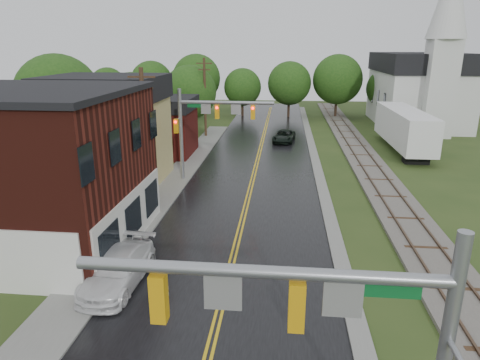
% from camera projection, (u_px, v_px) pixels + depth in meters
% --- Properties ---
extents(main_road, '(10.00, 90.00, 0.02)m').
position_uv_depth(main_road, '(255.00, 171.00, 36.75)').
color(main_road, black).
rests_on(main_road, ground).
extents(curb_right, '(0.80, 70.00, 0.12)m').
position_uv_depth(curb_right, '(315.00, 158.00, 40.97)').
color(curb_right, gray).
rests_on(curb_right, ground).
extents(sidewalk_left, '(2.40, 50.00, 0.12)m').
position_uv_depth(sidewalk_left, '(169.00, 187.00, 32.62)').
color(sidewalk_left, gray).
rests_on(sidewalk_left, ground).
extents(yellow_house, '(8.00, 7.00, 6.40)m').
position_uv_depth(yellow_house, '(110.00, 142.00, 33.08)').
color(yellow_house, tan).
rests_on(yellow_house, ground).
extents(darkred_building, '(7.00, 6.00, 4.40)m').
position_uv_depth(darkred_building, '(157.00, 132.00, 41.82)').
color(darkred_building, '#3F0F0C').
rests_on(darkred_building, ground).
extents(church, '(10.40, 18.40, 20.00)m').
position_uv_depth(church, '(421.00, 82.00, 55.56)').
color(church, silver).
rests_on(church, ground).
extents(railroad, '(3.20, 80.00, 0.30)m').
position_uv_depth(railroad, '(364.00, 158.00, 40.48)').
color(railroad, '#59544C').
rests_on(railroad, ground).
extents(traffic_signal_near, '(7.34, 0.30, 7.20)m').
position_uv_depth(traffic_signal_near, '(334.00, 332.00, 8.36)').
color(traffic_signal_near, gray).
rests_on(traffic_signal_near, ground).
extents(traffic_signal_far, '(7.34, 0.43, 7.20)m').
position_uv_depth(traffic_signal_far, '(208.00, 118.00, 32.75)').
color(traffic_signal_far, gray).
rests_on(traffic_signal_far, ground).
extents(utility_pole_b, '(1.80, 0.28, 9.00)m').
position_uv_depth(utility_pole_b, '(145.00, 134.00, 28.41)').
color(utility_pole_b, '#382616').
rests_on(utility_pole_b, ground).
extents(utility_pole_c, '(1.80, 0.28, 9.00)m').
position_uv_depth(utility_pole_c, '(205.00, 96.00, 49.28)').
color(utility_pole_c, '#382616').
rests_on(utility_pole_c, ground).
extents(tree_left_b, '(7.60, 7.60, 9.69)m').
position_uv_depth(tree_left_b, '(60.00, 99.00, 38.59)').
color(tree_left_b, black).
rests_on(tree_left_b, ground).
extents(tree_left_c, '(6.00, 6.00, 7.65)m').
position_uv_depth(tree_left_c, '(134.00, 102.00, 46.15)').
color(tree_left_c, black).
rests_on(tree_left_c, ground).
extents(tree_left_e, '(6.40, 6.40, 8.16)m').
position_uv_depth(tree_left_e, '(191.00, 94.00, 51.26)').
color(tree_left_e, black).
rests_on(tree_left_e, ground).
extents(suv_dark, '(2.72, 4.90, 1.30)m').
position_uv_depth(suv_dark, '(284.00, 136.00, 47.63)').
color(suv_dark, black).
rests_on(suv_dark, ground).
extents(pickup_white, '(2.37, 5.30, 1.51)m').
position_uv_depth(pickup_white, '(118.00, 269.00, 19.10)').
color(pickup_white, white).
rests_on(pickup_white, ground).
extents(semi_trailer, '(3.05, 13.44, 4.15)m').
position_uv_depth(semi_trailer, '(404.00, 127.00, 43.17)').
color(semi_trailer, black).
rests_on(semi_trailer, ground).
extents(construction_barrel, '(0.57, 0.57, 0.96)m').
position_uv_depth(construction_barrel, '(162.00, 292.00, 17.88)').
color(construction_barrel, '#E9540A').
rests_on(construction_barrel, ground).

